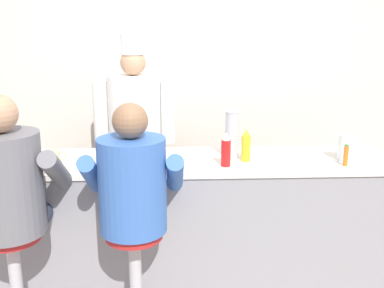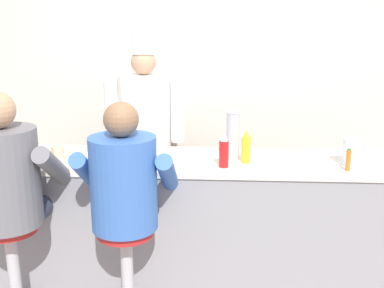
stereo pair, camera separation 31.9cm
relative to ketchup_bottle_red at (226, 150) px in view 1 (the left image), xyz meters
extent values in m
cube|color=beige|center=(-0.20, 1.48, 0.27)|extent=(10.00, 0.06, 2.70)
cube|color=gray|center=(-0.20, 0.18, -0.61)|extent=(2.84, 0.66, 0.93)
cube|color=silver|center=(-0.20, 0.18, -0.13)|extent=(2.90, 0.68, 0.04)
cylinder|color=red|center=(0.00, 0.00, -0.02)|extent=(0.07, 0.07, 0.18)
cone|color=white|center=(0.00, 0.00, 0.10)|extent=(0.05, 0.05, 0.05)
cylinder|color=yellow|center=(0.16, 0.12, -0.02)|extent=(0.06, 0.06, 0.18)
cone|color=yellow|center=(0.16, 0.12, 0.10)|extent=(0.05, 0.05, 0.05)
cylinder|color=orange|center=(0.82, -0.03, -0.04)|extent=(0.03, 0.03, 0.14)
cylinder|color=#287F2D|center=(0.82, -0.03, 0.03)|extent=(0.02, 0.02, 0.01)
cylinder|color=silver|center=(0.88, 0.09, -0.02)|extent=(0.13, 0.13, 0.19)
cube|color=silver|center=(0.96, 0.09, -0.01)|extent=(0.02, 0.02, 0.11)
cylinder|color=white|center=(-0.45, 0.05, -0.10)|extent=(0.27, 0.27, 0.02)
ellipsoid|color=#E0BC60|center=(-0.45, 0.05, -0.08)|extent=(0.12, 0.09, 0.03)
cylinder|color=white|center=(-0.79, 0.03, -0.09)|extent=(0.15, 0.15, 0.05)
cylinder|color=beige|center=(-1.20, 0.13, -0.06)|extent=(0.09, 0.09, 0.10)
torus|color=beige|center=(-1.14, 0.13, -0.06)|extent=(0.07, 0.02, 0.07)
cylinder|color=#B7BABF|center=(0.07, 0.20, 0.06)|extent=(0.10, 0.10, 0.34)
cylinder|color=silver|center=(0.07, 0.20, 0.23)|extent=(0.10, 0.10, 0.01)
cylinder|color=#B2B5BA|center=(-1.34, -0.41, -0.73)|extent=(0.08, 0.08, 0.65)
cylinder|color=red|center=(-1.34, -0.41, -0.41)|extent=(0.35, 0.35, 0.05)
cylinder|color=#33384C|center=(-1.45, -0.20, -0.36)|extent=(0.16, 0.43, 0.16)
cylinder|color=#33384C|center=(-1.24, -0.20, -0.36)|extent=(0.16, 0.43, 0.16)
cylinder|color=slate|center=(-1.34, -0.41, -0.07)|extent=(0.43, 0.43, 0.61)
cylinder|color=slate|center=(-1.07, -0.29, -0.04)|extent=(0.11, 0.47, 0.37)
cylinder|color=#B2B5BA|center=(-0.61, -0.41, -0.73)|extent=(0.08, 0.08, 0.65)
cylinder|color=red|center=(-0.61, -0.41, -0.41)|extent=(0.35, 0.35, 0.05)
cylinder|color=#33384C|center=(-0.71, -0.21, -0.37)|extent=(0.15, 0.40, 0.15)
cylinder|color=#33384C|center=(-0.50, -0.21, -0.37)|extent=(0.15, 0.40, 0.15)
cylinder|color=#3866B7|center=(-0.61, -0.41, -0.09)|extent=(0.40, 0.40, 0.57)
cylinder|color=#3866B7|center=(-0.86, -0.30, -0.07)|extent=(0.11, 0.44, 0.35)
cylinder|color=#3866B7|center=(-0.35, -0.30, -0.07)|extent=(0.11, 0.44, 0.35)
sphere|color=#8C6647|center=(-0.61, -0.41, 0.30)|extent=(0.21, 0.21, 0.21)
cube|color=#232328|center=(-0.70, 0.98, -0.65)|extent=(0.35, 0.20, 0.85)
cube|color=white|center=(-0.70, 0.92, -0.48)|extent=(0.32, 0.02, 0.51)
cylinder|color=white|center=(-0.70, 0.98, 0.10)|extent=(0.46, 0.46, 0.64)
sphere|color=tan|center=(-0.70, 0.98, 0.53)|extent=(0.22, 0.22, 0.22)
cylinder|color=white|center=(-0.70, 0.98, 0.68)|extent=(0.20, 0.20, 0.18)
cylinder|color=white|center=(-0.99, 0.98, 0.09)|extent=(0.13, 0.13, 0.54)
cylinder|color=white|center=(-0.40, 0.98, 0.09)|extent=(0.13, 0.13, 0.54)
camera|label=1|loc=(-0.37, -2.94, 0.80)|focal=42.00mm
camera|label=2|loc=(-0.05, -2.94, 0.80)|focal=42.00mm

